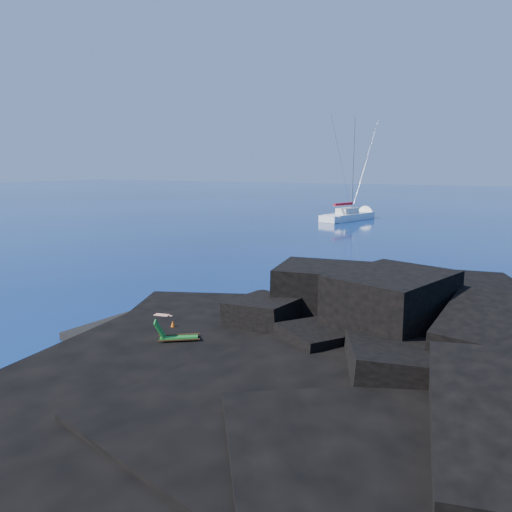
{
  "coord_description": "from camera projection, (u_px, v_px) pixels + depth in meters",
  "views": [
    {
      "loc": [
        18.13,
        -16.97,
        7.83
      ],
      "look_at": [
        2.94,
        11.44,
        2.0
      ],
      "focal_mm": 35.0,
      "sensor_mm": 36.0,
      "label": 1
    }
  ],
  "objects": [
    {
      "name": "ground",
      "position": [
        94.0,
        327.0,
        24.53
      ],
      "size": [
        400.0,
        400.0,
        0.0
      ],
      "primitive_type": "plane",
      "color": "#030E3A",
      "rests_on": "ground"
    },
    {
      "name": "surf_foam",
      "position": [
        233.0,
        315.0,
        26.55
      ],
      "size": [
        10.0,
        8.0,
        0.06
      ],
      "primitive_type": null,
      "color": "white",
      "rests_on": "ground"
    },
    {
      "name": "deck_chair",
      "position": [
        179.0,
        332.0,
        20.91
      ],
      "size": [
        1.91,
        1.68,
        1.23
      ],
      "primitive_type": null,
      "rotation": [
        0.0,
        0.0,
        0.62
      ],
      "color": "#176B23",
      "rests_on": "beach"
    },
    {
      "name": "beach",
      "position": [
        174.0,
        339.0,
        22.88
      ],
      "size": [
        9.08,
        6.86,
        0.7
      ],
      "primitive_type": "cube",
      "rotation": [
        0.0,
        0.0,
        -0.1
      ],
      "color": "black",
      "rests_on": "ground"
    },
    {
      "name": "sailboat",
      "position": [
        349.0,
        220.0,
        73.03
      ],
      "size": [
        6.81,
        14.28,
        14.7
      ],
      "primitive_type": null,
      "rotation": [
        0.0,
        0.0,
        -0.29
      ],
      "color": "white",
      "rests_on": "ground"
    },
    {
      "name": "marker_cone",
      "position": [
        173.0,
        327.0,
        22.67
      ],
      "size": [
        0.48,
        0.48,
        0.57
      ],
      "primitive_type": "cone",
      "rotation": [
        0.0,
        0.0,
        0.37
      ],
      "color": "#D5550B",
      "rests_on": "beach"
    },
    {
      "name": "sunbather",
      "position": [
        162.0,
        317.0,
        24.47
      ],
      "size": [
        1.79,
        0.8,
        0.27
      ],
      "primitive_type": null,
      "rotation": [
        0.0,
        0.0,
        0.18
      ],
      "color": "#E9987A",
      "rests_on": "towel"
    },
    {
      "name": "towel",
      "position": [
        162.0,
        320.0,
        24.5
      ],
      "size": [
        1.94,
        1.18,
        0.05
      ],
      "primitive_type": "cube",
      "rotation": [
        0.0,
        0.0,
        0.18
      ],
      "color": "white",
      "rests_on": "beach"
    },
    {
      "name": "headland",
      "position": [
        371.0,
        354.0,
        21.11
      ],
      "size": [
        24.0,
        24.0,
        3.6
      ],
      "primitive_type": null,
      "color": "black",
      "rests_on": "ground"
    }
  ]
}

